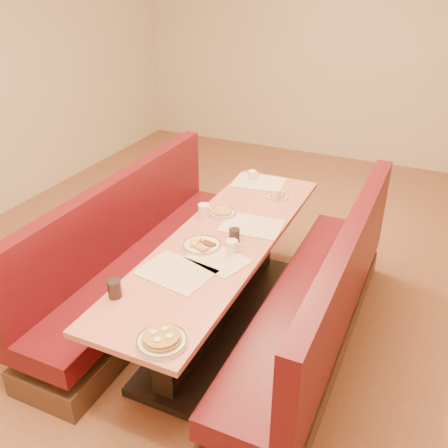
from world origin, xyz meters
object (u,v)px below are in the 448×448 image
at_px(booth_left, 138,262).
at_px(coffee_mug_c, 276,194).
at_px(coffee_mug_b, 204,210).
at_px(booth_right, 318,310).
at_px(eggs_plate, 201,245).
at_px(diner_table, 222,283).
at_px(coffee_mug_d, 253,175).
at_px(soda_tumbler_mid, 234,236).
at_px(pancake_plate, 162,339).
at_px(soda_tumbler_near, 115,289).
at_px(coffee_mug_a, 232,246).

distance_m(booth_left, coffee_mug_c, 1.25).
bearing_deg(coffee_mug_b, booth_right, -14.89).
distance_m(eggs_plate, coffee_mug_c, 0.97).
bearing_deg(coffee_mug_b, booth_left, -148.04).
distance_m(diner_table, coffee_mug_d, 1.19).
height_order(eggs_plate, soda_tumbler_mid, soda_tumbler_mid).
bearing_deg(booth_right, coffee_mug_c, 127.28).
bearing_deg(booth_left, coffee_mug_c, 42.68).
relative_size(booth_left, coffee_mug_d, 25.16).
relative_size(booth_right, pancake_plate, 9.05).
distance_m(diner_table, soda_tumbler_mid, 0.44).
bearing_deg(coffee_mug_d, pancake_plate, -101.20).
relative_size(eggs_plate, coffee_mug_b, 2.24).
height_order(diner_table, coffee_mug_c, coffee_mug_c).
bearing_deg(booth_left, coffee_mug_d, 64.47).
bearing_deg(coffee_mug_c, eggs_plate, -127.02).
distance_m(coffee_mug_d, soda_tumbler_near, 1.97).
xyz_separation_m(booth_left, coffee_mug_b, (0.46, 0.28, 0.44)).
distance_m(coffee_mug_a, coffee_mug_b, 0.58).
height_order(diner_table, booth_right, booth_right).
bearing_deg(coffee_mug_c, coffee_mug_d, 113.02).
bearing_deg(pancake_plate, soda_tumbler_near, 153.34).
xyz_separation_m(coffee_mug_a, soda_tumbler_mid, (-0.04, 0.12, 0.01)).
bearing_deg(coffee_mug_a, coffee_mug_c, 78.50).
bearing_deg(coffee_mug_b, eggs_plate, -65.25).
relative_size(diner_table, soda_tumbler_near, 22.37).
bearing_deg(booth_left, pancake_plate, -50.51).
bearing_deg(soda_tumbler_near, coffee_mug_b, 89.82).
xyz_separation_m(diner_table, booth_left, (-0.73, 0.00, -0.01)).
relative_size(coffee_mug_b, soda_tumbler_mid, 1.15).
xyz_separation_m(pancake_plate, coffee_mug_a, (-0.03, 0.97, 0.02)).
xyz_separation_m(pancake_plate, eggs_plate, (-0.26, 0.95, -0.01)).
height_order(booth_right, coffee_mug_c, booth_right).
distance_m(booth_left, soda_tumbler_near, 1.08).
xyz_separation_m(booth_left, coffee_mug_d, (0.53, 1.10, 0.43)).
bearing_deg(coffee_mug_b, pancake_plate, -71.35).
height_order(booth_left, soda_tumbler_near, booth_left).
relative_size(pancake_plate, coffee_mug_d, 2.78).
relative_size(diner_table, coffee_mug_d, 25.16).
bearing_deg(pancake_plate, coffee_mug_a, 91.93).
bearing_deg(diner_table, pancake_plate, -81.00).
bearing_deg(soda_tumbler_near, coffee_mug_c, 76.23).
bearing_deg(coffee_mug_a, soda_tumbler_mid, 95.64).
xyz_separation_m(eggs_plate, soda_tumbler_mid, (0.18, 0.15, 0.04)).
bearing_deg(soda_tumbler_near, soda_tumbler_mid, 66.26).
bearing_deg(pancake_plate, booth_right, 63.10).
bearing_deg(pancake_plate, coffee_mug_b, 108.10).
xyz_separation_m(pancake_plate, soda_tumbler_near, (-0.45, 0.23, 0.03)).
relative_size(booth_right, soda_tumbler_near, 22.37).
xyz_separation_m(booth_right, eggs_plate, (-0.82, -0.15, 0.40)).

